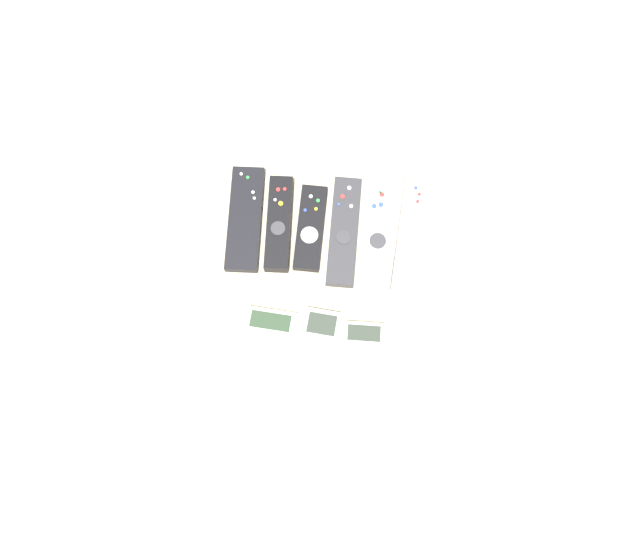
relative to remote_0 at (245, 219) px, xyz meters
name	(u,v)px	position (x,y,z in m)	size (l,w,h in m)	color
ground_plane	(318,298)	(0.15, -0.13, -0.01)	(3.00, 3.00, 0.00)	beige
remote_0	(245,219)	(0.00, 0.00, 0.00)	(0.07, 0.20, 0.02)	black
remote_1	(279,224)	(0.06, 0.00, 0.00)	(0.05, 0.17, 0.03)	black
remote_2	(310,228)	(0.12, 0.00, 0.00)	(0.05, 0.16, 0.02)	black
remote_3	(344,232)	(0.18, 0.00, 0.00)	(0.05, 0.20, 0.02)	#333338
remote_4	(378,231)	(0.24, 0.00, 0.00)	(0.05, 0.22, 0.03)	white
remote_5	(411,236)	(0.30, 0.00, 0.00)	(0.06, 0.21, 0.03)	#B7B7BC
calculator_0	(266,347)	(0.07, -0.22, 0.00)	(0.09, 0.14, 0.01)	silver
calculator_1	(316,356)	(0.15, -0.23, 0.00)	(0.07, 0.16, 0.02)	#B2B2B7
calculator_2	(363,358)	(0.23, -0.23, 0.00)	(0.08, 0.13, 0.02)	silver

